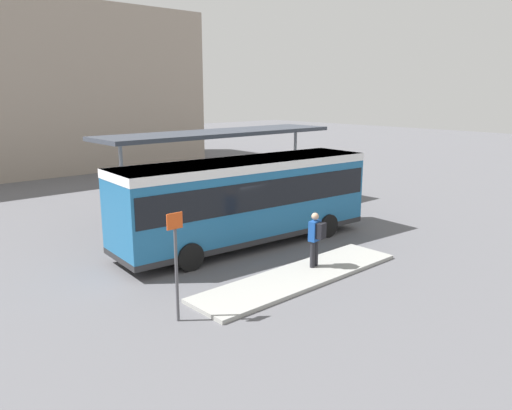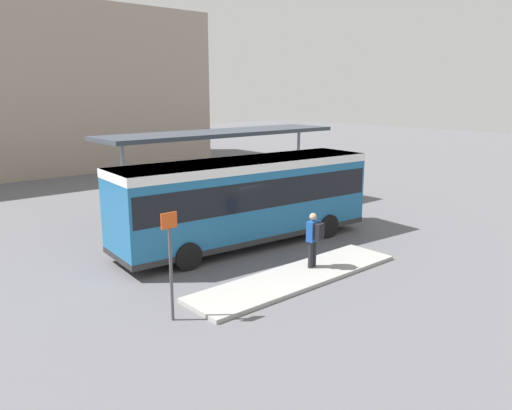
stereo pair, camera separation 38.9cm
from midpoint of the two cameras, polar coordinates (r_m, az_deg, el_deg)
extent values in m
plane|color=#5B5B60|center=(18.93, -0.57, -4.49)|extent=(120.00, 120.00, 0.00)
cube|color=#9E9E99|center=(15.61, 5.45, -8.17)|extent=(7.51, 1.80, 0.12)
cube|color=#1E6093|center=(18.48, -0.58, 0.79)|extent=(10.23, 3.24, 2.86)
cube|color=white|center=(18.26, -0.59, 4.71)|extent=(10.26, 3.26, 0.30)
cube|color=black|center=(18.41, -0.58, 1.83)|extent=(10.04, 3.25, 1.00)
cube|color=black|center=(21.68, 10.26, 3.30)|extent=(0.26, 2.25, 1.10)
cube|color=#28282B|center=(18.80, -0.57, -3.18)|extent=(10.25, 3.25, 0.20)
cylinder|color=black|center=(21.56, 4.34, -1.08)|extent=(0.95, 0.35, 0.93)
cylinder|color=black|center=(19.90, 8.75, -2.38)|extent=(0.95, 0.35, 0.93)
cylinder|color=black|center=(18.25, -10.76, -3.86)|extent=(0.95, 0.35, 0.93)
cylinder|color=black|center=(16.25, -7.13, -5.83)|extent=(0.95, 0.35, 0.93)
cylinder|color=#232328|center=(16.10, 6.95, -5.66)|extent=(0.16, 0.16, 0.87)
cylinder|color=#232328|center=(16.26, 7.30, -5.48)|extent=(0.16, 0.16, 0.87)
cube|color=#194799|center=(15.96, 7.20, -2.97)|extent=(0.47, 0.32, 0.65)
cube|color=black|center=(15.84, 7.90, -2.99)|extent=(0.36, 0.27, 0.50)
sphere|color=tan|center=(15.84, 7.25, -1.34)|extent=(0.24, 0.24, 0.24)
torus|color=black|center=(25.33, 9.92, 0.56)|extent=(0.05, 0.68, 0.68)
torus|color=black|center=(25.90, 8.35, 0.89)|extent=(0.05, 0.68, 0.68)
cylinder|color=orange|center=(25.57, 9.14, 1.21)|extent=(0.04, 0.72, 0.04)
cylinder|color=orange|center=(25.68, 8.86, 1.15)|extent=(0.04, 0.04, 0.33)
cube|color=black|center=(25.65, 8.87, 1.51)|extent=(0.07, 0.18, 0.04)
cylinder|color=orange|center=(25.32, 9.78, 1.26)|extent=(0.48, 0.03, 0.03)
torus|color=black|center=(25.52, 8.40, 0.73)|extent=(0.06, 0.70, 0.70)
torus|color=black|center=(26.12, 6.80, 1.06)|extent=(0.06, 0.70, 0.70)
cylinder|color=silver|center=(25.77, 7.60, 1.40)|extent=(0.05, 0.74, 0.04)
cylinder|color=silver|center=(25.89, 7.31, 1.33)|extent=(0.04, 0.04, 0.34)
cube|color=black|center=(25.86, 7.32, 1.71)|extent=(0.07, 0.18, 0.04)
cylinder|color=silver|center=(25.51, 8.26, 1.45)|extent=(0.48, 0.04, 0.03)
cube|color=#383D47|center=(23.34, -3.37, 8.23)|extent=(11.90, 2.82, 0.18)
cylinder|color=gray|center=(20.93, -14.35, 1.98)|extent=(0.16, 0.16, 3.68)
cylinder|color=gray|center=(26.92, 5.27, 4.68)|extent=(0.16, 0.16, 3.68)
cylinder|color=slate|center=(24.17, 6.64, 0.02)|extent=(0.65, 0.65, 0.62)
sphere|color=#337F38|center=(24.05, 6.68, 1.38)|extent=(0.74, 0.74, 0.74)
cylinder|color=slate|center=(23.23, 2.72, -0.56)|extent=(0.74, 0.74, 0.52)
sphere|color=#286B2D|center=(23.10, 2.73, 0.84)|extent=(0.85, 0.85, 0.85)
cylinder|color=#4C4C51|center=(12.61, -8.80, -7.94)|extent=(0.08, 0.08, 2.40)
cube|color=#D84C19|center=(12.19, -9.02, -1.77)|extent=(0.44, 0.03, 0.40)
cube|color=gray|center=(40.69, -25.36, 11.90)|extent=(26.04, 11.08, 11.64)
camera|label=1|loc=(0.19, -89.41, 0.13)|focal=35.00mm
camera|label=2|loc=(0.19, 90.59, -0.13)|focal=35.00mm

